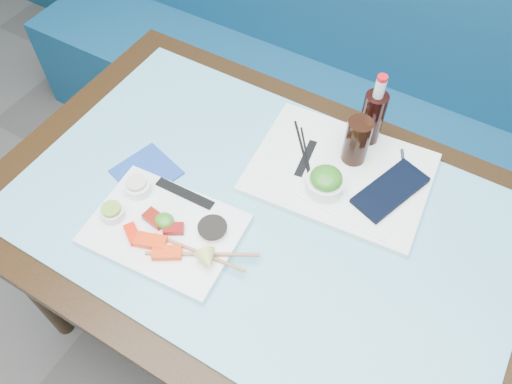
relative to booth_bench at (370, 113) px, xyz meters
The scene contains 34 objects.
booth_bench is the anchor object (origin of this frame).
dining_table 0.89m from the booth_bench, 90.00° to the right, with size 1.40×0.90×0.75m.
glass_top 0.92m from the booth_bench, 90.00° to the right, with size 1.22×0.76×0.01m, color #69BAD2.
sashimi_plate 1.10m from the booth_bench, 100.01° to the right, with size 0.35×0.25×0.02m, color white.
salmon_left 1.16m from the booth_bench, 102.10° to the right, with size 0.06×0.03×0.01m, color #FF220A.
salmon_mid 1.15m from the booth_bench, 99.54° to the right, with size 0.07×0.03×0.02m, color #FF390A.
salmon_right 1.15m from the booth_bench, 96.86° to the right, with size 0.07×0.03×0.02m, color #FD3F0A.
tuna_left 1.10m from the booth_bench, 101.71° to the right, with size 0.06×0.03×0.02m, color maroon.
tuna_right 1.09m from the booth_bench, 98.67° to the right, with size 0.05×0.03×0.02m, color maroon.
seaweed_garnish 1.10m from the booth_bench, 100.38° to the right, with size 0.05×0.04×0.03m, color #378C20.
ramekin_wasabi 1.16m from the booth_bench, 106.19° to the right, with size 0.06×0.06×0.02m, color white.
wasabi_fill 1.17m from the booth_bench, 106.19° to the right, with size 0.05×0.05×0.01m, color #7BAE38.
ramekin_ginger 1.08m from the booth_bench, 107.36° to the right, with size 0.07×0.07×0.03m, color white.
ginger_fill 1.09m from the booth_bench, 107.36° to the right, with size 0.05×0.05×0.01m, color beige.
soy_dish 1.04m from the booth_bench, 94.35° to the right, with size 0.07×0.07×0.01m, color white.
soy_fill 1.05m from the booth_bench, 94.35° to the right, with size 0.07×0.07×0.01m, color black.
lemon_wedge 1.12m from the booth_bench, 91.81° to the right, with size 0.05×0.05×0.04m, color #E5E96E.
chopstick_sleeve 1.01m from the booth_bench, 102.06° to the right, with size 0.16×0.03×0.00m, color black.
wooden_chopstick_a 1.10m from the booth_bench, 93.79° to the right, with size 0.01×0.01×0.23m, color #A9774F.
wooden_chopstick_b 1.10m from the booth_bench, 93.24° to the right, with size 0.01×0.01×0.26m, color #A26E4C.
serving_tray 0.76m from the booth_bench, 80.30° to the right, with size 0.45×0.34×0.02m, color white.
paper_placemat 0.76m from the booth_bench, 80.30° to the right, with size 0.37×0.26×0.00m, color white.
seaweed_bowl 0.83m from the booth_bench, 82.09° to the right, with size 0.10×0.10×0.04m, color white.
seaweed_salad 0.85m from the booth_bench, 82.09° to the right, with size 0.08×0.08×0.04m, color #2D7A1C.
cola_glass 0.76m from the booth_bench, 78.46° to the right, with size 0.06×0.06×0.13m, color black.
navy_pouch 0.80m from the booth_bench, 69.06° to the right, with size 0.09×0.20×0.02m, color black.
fork 0.71m from the booth_bench, 65.92° to the right, with size 0.01×0.01×0.08m, color white.
black_chopstick_a 0.76m from the booth_bench, 89.12° to the right, with size 0.01×0.01×0.26m, color black.
black_chopstick_b 0.76m from the booth_bench, 88.41° to the right, with size 0.01×0.01×0.22m, color black.
tray_sleeve 0.76m from the booth_bench, 88.77° to the right, with size 0.02×0.13×0.00m, color black.
cola_bottle_body 0.70m from the booth_bench, 76.20° to the right, with size 0.06×0.06×0.17m, color black.
cola_bottle_neck 0.77m from the booth_bench, 76.20° to the right, with size 0.03×0.03×0.05m, color white.
cola_bottle_cap 0.80m from the booth_bench, 76.20° to the right, with size 0.03×0.03×0.01m, color red.
blue_napkin 1.02m from the booth_bench, 110.25° to the right, with size 0.14×0.14×0.01m, color #1B3E94.
Camera 1 is at (0.33, 0.85, 1.78)m, focal length 35.00 mm.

